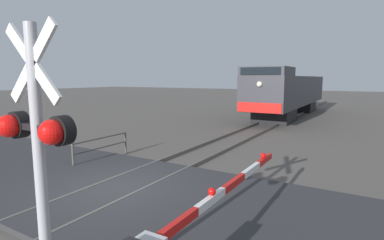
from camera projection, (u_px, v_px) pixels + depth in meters
ground_plane at (116, 192)px, 8.76m from camera, size 160.00×160.00×0.00m
rail_track_left at (99, 185)px, 9.12m from camera, size 0.08×80.00×0.15m
rail_track_right at (135, 194)px, 8.39m from camera, size 0.08×80.00×0.15m
road_surface at (116, 190)px, 8.76m from camera, size 36.00×5.82×0.14m
locomotive at (289, 92)px, 25.98m from camera, size 3.07×16.53×4.03m
crossing_signal at (37, 151)px, 3.56m from camera, size 1.18×0.33×3.93m
guard_railing at (102, 145)px, 12.08m from camera, size 0.08×2.81×0.95m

